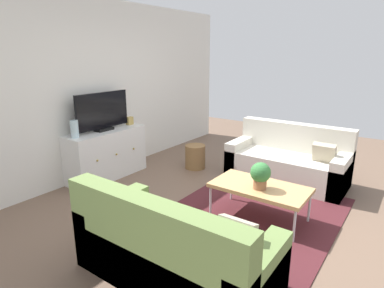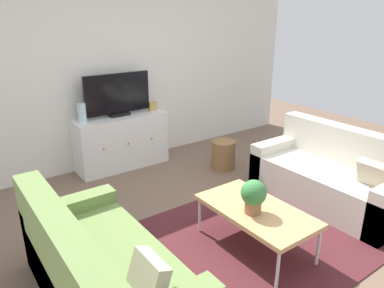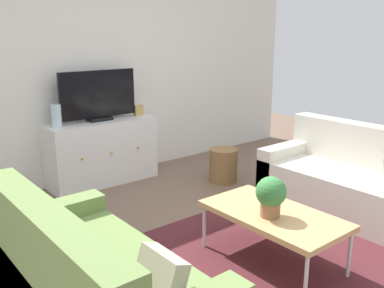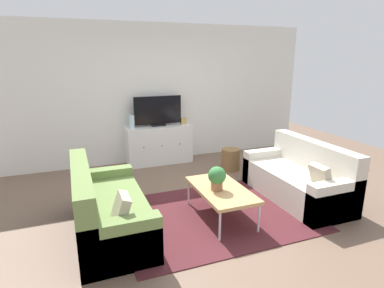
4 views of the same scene
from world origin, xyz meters
name	(u,v)px [view 1 (image 1 of 4)]	position (x,y,z in m)	size (l,w,h in m)	color
ground_plane	(238,214)	(0.00, 0.00, 0.00)	(10.00, 10.00, 0.00)	brown
wall_back	(95,90)	(0.00, 2.55, 1.35)	(6.40, 0.12, 2.70)	silver
area_rug	(249,217)	(0.00, -0.15, 0.01)	(2.50, 1.90, 0.01)	#4C1E23
couch_left_side	(170,254)	(-1.43, -0.10, 0.29)	(0.81, 1.72, 0.86)	olive
couch_right_side	(289,162)	(1.43, -0.10, 0.29)	(0.81, 1.72, 0.86)	beige
coffee_table	(260,188)	(0.04, -0.24, 0.39)	(0.60, 1.10, 0.42)	tan
potted_plant	(260,174)	(-0.04, -0.27, 0.59)	(0.23, 0.23, 0.31)	#936042
tv_console	(107,154)	(-0.10, 2.27, 0.38)	(1.29, 0.47, 0.75)	white
flat_screen_tv	(103,112)	(-0.10, 2.29, 1.04)	(0.94, 0.16, 0.58)	black
glass_vase	(75,129)	(-0.62, 2.27, 0.88)	(0.11, 0.11, 0.25)	silver
mantel_clock	(130,121)	(0.43, 2.27, 0.82)	(0.11, 0.07, 0.13)	tan
wicker_basket	(195,157)	(1.04, 1.37, 0.20)	(0.34, 0.34, 0.40)	olive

